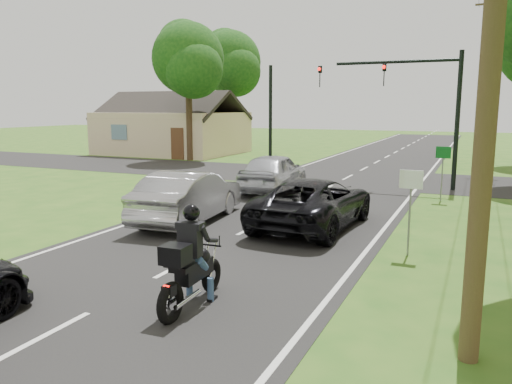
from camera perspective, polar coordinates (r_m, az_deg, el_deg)
ground at (r=11.80m, az=-8.68°, el=-8.30°), size 140.00×140.00×0.00m
road at (r=20.67m, az=6.46°, el=-0.44°), size 8.00×100.00×0.01m
cross_road at (r=26.38m, az=10.44°, el=1.66°), size 60.00×7.00×0.01m
motorcycle_rider at (r=9.20m, az=-7.55°, el=-8.51°), size 0.64×2.25×1.94m
dark_suv at (r=15.22m, az=6.62°, el=-1.20°), size 2.74×5.51×1.50m
silver_sedan at (r=15.96m, az=-7.69°, el=-0.47°), size 2.20×5.10×1.63m
silver_suv at (r=21.54m, az=2.03°, el=2.29°), size 2.34×5.03×1.67m
traffic_signal at (r=23.57m, az=17.60°, el=10.51°), size 6.38×0.44×6.00m
signal_pole_far at (r=29.66m, az=1.66°, el=8.50°), size 0.20×0.20×6.00m
utility_pole_far at (r=31.43m, az=24.74°, el=11.50°), size 1.60×0.28×10.00m
sign_white at (r=12.63m, az=17.26°, el=0.03°), size 0.55×0.07×2.12m
sign_green at (r=20.52m, az=20.58°, el=3.42°), size 0.55×0.07×2.12m
tree_left_near at (r=34.34m, az=-7.57°, el=14.49°), size 5.12×4.96×9.22m
tree_left_far at (r=44.03m, az=-2.82°, el=14.27°), size 5.76×5.58×10.14m
house at (r=40.11m, az=-9.48°, el=6.92°), size 10.20×8.00×4.84m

